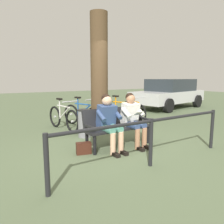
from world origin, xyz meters
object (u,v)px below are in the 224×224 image
object	(u,v)px
bicycle_red	(82,115)
parked_car	(169,93)
person_reading	(133,117)
handbag	(84,148)
bicycle_silver	(133,111)
tree_trunk	(99,74)
litter_bin	(84,123)
bicycle_black	(120,112)
bicycle_purple	(98,113)
person_companion	(109,120)
bench	(117,124)
bicycle_orange	(63,118)

from	to	relation	value
bicycle_red	parked_car	bearing A→B (deg)	85.12
person_reading	handbag	size ratio (longest dim) A/B	4.00
handbag	parked_car	xyz separation A→B (m)	(-6.61, -4.05, 0.65)
parked_car	bicycle_silver	bearing A→B (deg)	15.11
handbag	tree_trunk	xyz separation A→B (m)	(-1.14, -1.42, 1.51)
bicycle_silver	tree_trunk	bearing A→B (deg)	-57.83
litter_bin	bicycle_black	distance (m)	2.11
tree_trunk	bicycle_red	bearing A→B (deg)	-84.40
person_reading	litter_bin	distance (m)	1.41
person_reading	bicycle_purple	xyz separation A→B (m)	(-0.42, -2.45, -0.31)
person_companion	bicycle_purple	world-z (taller)	person_companion
tree_trunk	litter_bin	distance (m)	1.41
bicycle_silver	bicycle_black	xyz separation A→B (m)	(0.56, -0.01, 0.00)
bench	person_companion	size ratio (longest dim) A/B	1.35
person_reading	bicycle_purple	size ratio (longest dim) A/B	0.75
person_companion	handbag	bearing A→B (deg)	-8.44
bicycle_red	bicycle_black	bearing A→B (deg)	61.23
tree_trunk	bicycle_silver	size ratio (longest dim) A/B	1.95
litter_bin	bicycle_orange	world-z (taller)	bicycle_orange
litter_bin	bench	bearing A→B (deg)	106.84
person_reading	bicycle_silver	world-z (taller)	person_reading
bicycle_red	parked_car	distance (m)	5.82
bicycle_red	bicycle_orange	bearing A→B (deg)	-96.60
bench	litter_bin	xyz separation A→B (m)	(0.32, -1.07, -0.14)
litter_bin	bicycle_orange	size ratio (longest dim) A/B	0.44
tree_trunk	bicycle_purple	distance (m)	1.69
litter_bin	parked_car	xyz separation A→B (m)	(-6.06, -2.87, 0.41)
litter_bin	bicycle_silver	distance (m)	2.61
bicycle_black	bicycle_red	bearing A→B (deg)	-121.53
bench	parked_car	size ratio (longest dim) A/B	0.36
bench	tree_trunk	size ratio (longest dim) A/B	0.50
person_companion	bench	bearing A→B (deg)	-152.92
bench	handbag	distance (m)	0.97
litter_bin	bicycle_black	world-z (taller)	bicycle_black
person_companion	parked_car	size ratio (longest dim) A/B	0.27
bicycle_purple	person_reading	bearing A→B (deg)	9.33
person_companion	bicycle_purple	size ratio (longest dim) A/B	0.75
bicycle_purple	bicycle_silver	bearing A→B (deg)	101.18
litter_bin	bicycle_silver	world-z (taller)	bicycle_silver
bicycle_black	bench	bearing A→B (deg)	-59.19
handbag	bicycle_purple	xyz separation A→B (m)	(-1.63, -2.41, 0.24)
person_companion	parked_car	distance (m)	7.32
bicycle_black	bicycle_orange	size ratio (longest dim) A/B	0.94
tree_trunk	bicycle_purple	world-z (taller)	tree_trunk
person_reading	parked_car	distance (m)	6.78
person_reading	bicycle_orange	xyz separation A→B (m)	(0.86, -2.28, -0.31)
litter_bin	bicycle_purple	world-z (taller)	bicycle_purple
person_companion	handbag	xyz separation A→B (m)	(0.56, -0.06, -0.54)
bicycle_purple	bicycle_orange	size ratio (longest dim) A/B	0.97
bench	person_companion	bearing A→B (deg)	27.08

